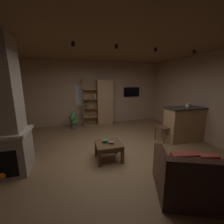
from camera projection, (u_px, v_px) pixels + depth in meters
floor at (116, 153)px, 3.85m from camera, size 5.95×5.94×0.02m
wall_back at (97, 93)px, 6.39m from camera, size 6.07×0.06×2.74m
wall_right at (210, 99)px, 4.34m from camera, size 0.06×5.94×2.74m
ceiling at (117, 44)px, 3.27m from camera, size 5.95×5.94×0.02m
window_pane_back at (84, 95)px, 6.22m from camera, size 0.70×0.01×0.89m
stone_fireplace at (1, 116)px, 2.77m from camera, size 0.92×0.75×2.74m
bookshelf_cabinet at (103, 103)px, 6.27m from camera, size 1.29×0.41×1.96m
kitchen_bar_counter at (187, 123)px, 4.64m from camera, size 1.51×0.59×1.10m
tissue_box at (188, 105)px, 4.53m from camera, size 0.14×0.14×0.11m
leather_couch at (207, 180)px, 2.34m from camera, size 1.86×1.51×0.84m
coffee_table at (109, 147)px, 3.46m from camera, size 0.62×0.58×0.43m
table_book_0 at (111, 142)px, 3.48m from camera, size 0.11×0.10×0.02m
table_book_1 at (112, 142)px, 3.40m from camera, size 0.14×0.12×0.02m
table_book_2 at (105, 140)px, 3.45m from camera, size 0.15×0.14×0.03m
dining_chair at (166, 125)px, 4.59m from camera, size 0.52×0.52×0.92m
potted_floor_plant at (73, 120)px, 5.74m from camera, size 0.34×0.35×0.72m
wall_mounted_tv at (132, 92)px, 6.75m from camera, size 0.79×0.06×0.44m
track_light_spot_0 at (13, 40)px, 2.74m from camera, size 0.07×0.07×0.09m
track_light_spot_1 at (73, 44)px, 2.99m from camera, size 0.07×0.07×0.09m
track_light_spot_2 at (116, 47)px, 3.23m from camera, size 0.07×0.07×0.09m
track_light_spot_3 at (156, 50)px, 3.54m from camera, size 0.07×0.07×0.09m
track_light_spot_4 at (194, 52)px, 3.78m from camera, size 0.07×0.07×0.09m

